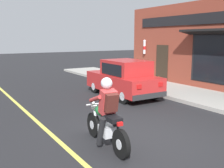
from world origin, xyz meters
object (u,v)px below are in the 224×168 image
traffic_cone (159,82)px  fire_hydrant (126,71)px  motorcycle_with_rider (106,118)px  car_hatchback (124,79)px

traffic_cone → fire_hydrant: bearing=81.2°
traffic_cone → fire_hydrant: (0.53, 3.43, 0.14)m
motorcycle_with_rider → fire_hydrant: bearing=52.1°
fire_hydrant → car_hatchback: bearing=-126.6°
motorcycle_with_rider → fire_hydrant: (5.93, 7.61, -0.11)m
motorcycle_with_rider → traffic_cone: (5.40, 4.18, -0.25)m
motorcycle_with_rider → traffic_cone: size_ratio=3.37×
car_hatchback → traffic_cone: bearing=0.2°
motorcycle_with_rider → car_hatchback: motorcycle_with_rider is taller
traffic_cone → fire_hydrant: 3.47m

